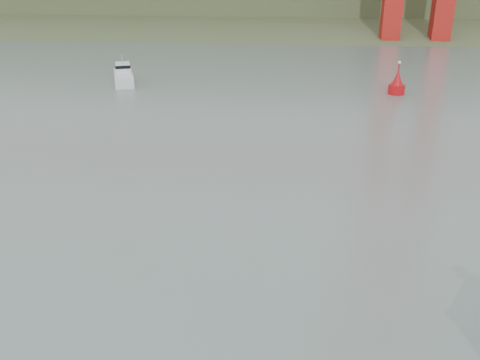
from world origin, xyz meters
name	(u,v)px	position (x,y,z in m)	size (l,w,h in m)	color
ground	(242,330)	(0.00, 0.00, 0.00)	(400.00, 400.00, 0.00)	#51605B
motorboat	(124,76)	(-17.28, 42.29, 0.85)	(3.90, 6.53, 3.41)	silver
nav_buoy	(397,85)	(13.05, 39.79, 0.97)	(1.77, 1.77, 3.70)	#A90B0F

